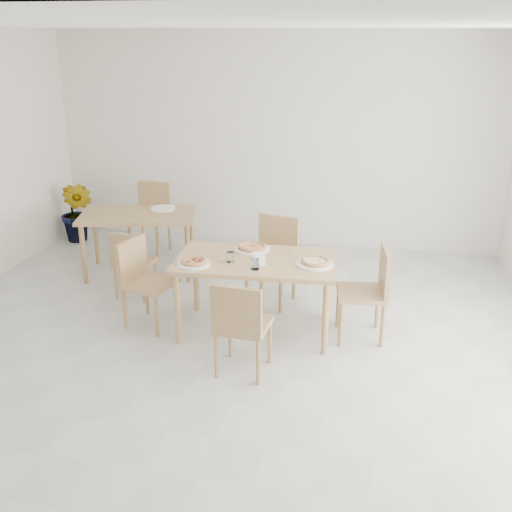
% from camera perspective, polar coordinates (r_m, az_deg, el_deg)
% --- Properties ---
extents(main_table, '(1.55, 0.94, 0.75)m').
position_cam_1_polar(main_table, '(5.67, 0.00, -1.10)').
color(main_table, tan).
rests_on(main_table, ground).
extents(chair_south, '(0.46, 0.46, 0.86)m').
position_cam_1_polar(chair_south, '(5.00, -1.49, -6.33)').
color(chair_south, tan).
rests_on(chair_south, ground).
extents(chair_north, '(0.55, 0.55, 0.92)m').
position_cam_1_polar(chair_north, '(6.41, 1.74, 0.24)').
color(chair_north, tan).
rests_on(chair_north, ground).
extents(chair_west, '(0.52, 0.52, 0.88)m').
position_cam_1_polar(chair_west, '(5.98, -10.74, -1.92)').
color(chair_west, tan).
rests_on(chair_west, ground).
extents(chair_east, '(0.51, 0.51, 0.91)m').
position_cam_1_polar(chair_east, '(5.71, 10.87, -2.89)').
color(chair_east, tan).
rests_on(chair_east, ground).
extents(plate_margherita, '(0.35, 0.35, 0.02)m').
position_cam_1_polar(plate_margherita, '(5.89, -0.37, 0.68)').
color(plate_margherita, white).
rests_on(plate_margherita, main_table).
extents(plate_mushroom, '(0.35, 0.35, 0.02)m').
position_cam_1_polar(plate_mushroom, '(5.54, 5.64, -0.74)').
color(plate_mushroom, white).
rests_on(plate_mushroom, main_table).
extents(plate_pepperoni, '(0.31, 0.31, 0.02)m').
position_cam_1_polar(plate_pepperoni, '(5.54, -5.95, -0.73)').
color(plate_pepperoni, white).
rests_on(plate_pepperoni, main_table).
extents(pizza_margherita, '(0.33, 0.33, 0.03)m').
position_cam_1_polar(pizza_margherita, '(5.88, -0.37, 0.89)').
color(pizza_margherita, tan).
rests_on(pizza_margherita, plate_margherita).
extents(pizza_mushroom, '(0.28, 0.28, 0.03)m').
position_cam_1_polar(pizza_mushroom, '(5.53, 5.65, -0.52)').
color(pizza_mushroom, tan).
rests_on(pizza_mushroom, plate_mushroom).
extents(pizza_pepperoni, '(0.27, 0.27, 0.03)m').
position_cam_1_polar(pizza_pepperoni, '(5.53, -5.95, -0.51)').
color(pizza_pepperoni, tan).
rests_on(pizza_pepperoni, plate_pepperoni).
extents(tumbler_a, '(0.07, 0.07, 0.10)m').
position_cam_1_polar(tumbler_a, '(5.39, -0.08, -0.80)').
color(tumbler_a, white).
rests_on(tumbler_a, main_table).
extents(tumbler_b, '(0.07, 0.07, 0.10)m').
position_cam_1_polar(tumbler_b, '(5.58, -2.46, -0.08)').
color(tumbler_b, white).
rests_on(tumbler_b, main_table).
extents(napkin_holder, '(0.14, 0.11, 0.14)m').
position_cam_1_polar(napkin_holder, '(5.44, 0.24, -0.39)').
color(napkin_holder, silver).
rests_on(napkin_holder, main_table).
extents(fork_a, '(0.06, 0.19, 0.01)m').
position_cam_1_polar(fork_a, '(5.51, -2.39, -0.81)').
color(fork_a, silver).
rests_on(fork_a, main_table).
extents(fork_b, '(0.03, 0.19, 0.01)m').
position_cam_1_polar(fork_b, '(5.88, 3.35, 0.55)').
color(fork_b, silver).
rests_on(fork_b, main_table).
extents(second_table, '(1.48, 1.05, 0.75)m').
position_cam_1_polar(second_table, '(7.25, -11.12, 3.28)').
color(second_table, tan).
rests_on(second_table, ground).
extents(chair_back_s, '(0.40, 0.40, 0.77)m').
position_cam_1_polar(chair_back_s, '(6.62, -11.77, -0.36)').
color(chair_back_s, tan).
rests_on(chair_back_s, ground).
extents(chair_back_n, '(0.48, 0.48, 0.92)m').
position_cam_1_polar(chair_back_n, '(8.02, -9.93, 4.11)').
color(chair_back_n, tan).
rests_on(chair_back_n, ground).
extents(plate_empty, '(0.30, 0.30, 0.02)m').
position_cam_1_polar(plate_empty, '(7.35, -8.84, 4.50)').
color(plate_empty, white).
rests_on(plate_empty, second_table).
extents(potted_plant, '(0.55, 0.48, 0.86)m').
position_cam_1_polar(potted_plant, '(8.66, -16.65, 4.05)').
color(potted_plant, '#1F6820').
rests_on(potted_plant, ground).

